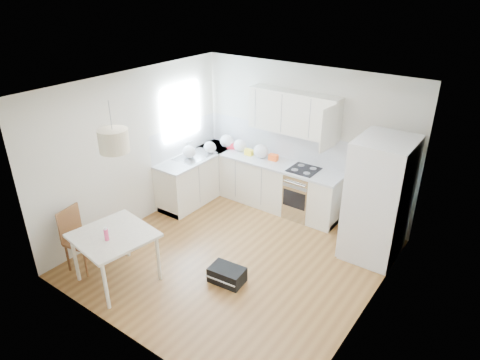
# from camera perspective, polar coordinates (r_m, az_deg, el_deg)

# --- Properties ---
(floor) EXTENTS (4.20, 4.20, 0.00)m
(floor) POSITION_cam_1_polar(r_m,az_deg,el_deg) (6.91, -0.65, -10.27)
(floor) COLOR brown
(floor) RESTS_ON ground
(ceiling) EXTENTS (4.20, 4.20, 0.00)m
(ceiling) POSITION_cam_1_polar(r_m,az_deg,el_deg) (5.75, -0.78, 12.02)
(ceiling) COLOR white
(ceiling) RESTS_ON wall_back
(wall_back) EXTENTS (4.20, 0.00, 4.20)m
(wall_back) POSITION_cam_1_polar(r_m,az_deg,el_deg) (7.87, 8.46, 5.28)
(wall_back) COLOR silver
(wall_back) RESTS_ON floor
(wall_left) EXTENTS (0.00, 4.20, 4.20)m
(wall_left) POSITION_cam_1_polar(r_m,az_deg,el_deg) (7.55, -13.66, 3.93)
(wall_left) COLOR silver
(wall_left) RESTS_ON floor
(wall_right) EXTENTS (0.00, 4.20, 4.20)m
(wall_right) POSITION_cam_1_polar(r_m,az_deg,el_deg) (5.39, 17.66, -5.88)
(wall_right) COLOR silver
(wall_right) RESTS_ON floor
(window_glassblock) EXTENTS (0.02, 1.00, 1.00)m
(window_glassblock) POSITION_cam_1_polar(r_m,az_deg,el_deg) (8.16, -7.83, 9.04)
(window_glassblock) COLOR #BFE0F9
(window_glassblock) RESTS_ON wall_left
(cabinets_back) EXTENTS (3.00, 0.60, 0.88)m
(cabinets_back) POSITION_cam_1_polar(r_m,az_deg,el_deg) (8.26, 3.40, -0.33)
(cabinets_back) COLOR white
(cabinets_back) RESTS_ON floor
(cabinets_left) EXTENTS (0.60, 1.80, 0.88)m
(cabinets_left) POSITION_cam_1_polar(r_m,az_deg,el_deg) (8.48, -5.65, 0.31)
(cabinets_left) COLOR white
(cabinets_left) RESTS_ON floor
(counter_back) EXTENTS (3.02, 0.64, 0.04)m
(counter_back) POSITION_cam_1_polar(r_m,az_deg,el_deg) (8.06, 3.49, 2.60)
(counter_back) COLOR silver
(counter_back) RESTS_ON cabinets_back
(counter_left) EXTENTS (0.64, 1.82, 0.04)m
(counter_left) POSITION_cam_1_polar(r_m,az_deg,el_deg) (8.29, -5.78, 3.18)
(counter_left) COLOR silver
(counter_left) RESTS_ON cabinets_left
(backsplash_back) EXTENTS (3.00, 0.01, 0.58)m
(backsplash_back) POSITION_cam_1_polar(r_m,az_deg,el_deg) (8.18, 4.66, 5.25)
(backsplash_back) COLOR white
(backsplash_back) RESTS_ON wall_back
(backsplash_left) EXTENTS (0.01, 1.80, 0.58)m
(backsplash_left) POSITION_cam_1_polar(r_m,az_deg,el_deg) (8.36, -7.40, 5.59)
(backsplash_left) COLOR white
(backsplash_left) RESTS_ON wall_left
(upper_cabinets) EXTENTS (1.70, 0.32, 0.75)m
(upper_cabinets) POSITION_cam_1_polar(r_m,az_deg,el_deg) (7.63, 7.14, 8.89)
(upper_cabinets) COLOR white
(upper_cabinets) RESTS_ON wall_back
(range_oven) EXTENTS (0.50, 0.61, 0.88)m
(range_oven) POSITION_cam_1_polar(r_m,az_deg,el_deg) (7.91, 8.29, -1.83)
(range_oven) COLOR #B7BABB
(range_oven) RESTS_ON floor
(sink) EXTENTS (0.50, 0.80, 0.16)m
(sink) POSITION_cam_1_polar(r_m,az_deg,el_deg) (8.25, -6.02, 3.17)
(sink) COLOR #B7BABB
(sink) RESTS_ON counter_left
(refrigerator) EXTENTS (0.93, 0.98, 1.94)m
(refrigerator) POSITION_cam_1_polar(r_m,az_deg,el_deg) (6.86, 18.11, -2.45)
(refrigerator) COLOR white
(refrigerator) RESTS_ON floor
(dining_table) EXTENTS (1.14, 1.14, 0.79)m
(dining_table) POSITION_cam_1_polar(r_m,az_deg,el_deg) (6.32, -16.46, -7.61)
(dining_table) COLOR beige
(dining_table) RESTS_ON floor
(dining_chair) EXTENTS (0.48, 0.48, 0.98)m
(dining_chair) POSITION_cam_1_polar(r_m,az_deg,el_deg) (6.85, -20.25, -7.53)
(dining_chair) COLOR #532A19
(dining_chair) RESTS_ON floor
(drink_bottle) EXTENTS (0.07, 0.07, 0.20)m
(drink_bottle) POSITION_cam_1_polar(r_m,az_deg,el_deg) (6.12, -17.41, -6.85)
(drink_bottle) COLOR #F6447C
(drink_bottle) RESTS_ON dining_table
(gym_bag) EXTENTS (0.53, 0.38, 0.23)m
(gym_bag) POSITION_cam_1_polar(r_m,az_deg,el_deg) (6.38, -1.74, -12.52)
(gym_bag) COLOR black
(gym_bag) RESTS_ON floor
(pendant_lamp) EXTENTS (0.46, 0.46, 0.30)m
(pendant_lamp) POSITION_cam_1_polar(r_m,az_deg,el_deg) (5.61, -16.49, 5.04)
(pendant_lamp) COLOR beige
(pendant_lamp) RESTS_ON ceiling
(grocery_bag_a) EXTENTS (0.29, 0.25, 0.26)m
(grocery_bag_a) POSITION_cam_1_polar(r_m,az_deg,el_deg) (8.58, -1.76, 5.20)
(grocery_bag_a) COLOR white
(grocery_bag_a) RESTS_ON counter_back
(grocery_bag_b) EXTENTS (0.27, 0.23, 0.24)m
(grocery_bag_b) POSITION_cam_1_polar(r_m,az_deg,el_deg) (8.38, 0.00, 4.61)
(grocery_bag_b) COLOR white
(grocery_bag_b) RESTS_ON counter_back
(grocery_bag_c) EXTENTS (0.29, 0.25, 0.26)m
(grocery_bag_c) POSITION_cam_1_polar(r_m,az_deg,el_deg) (8.08, 2.82, 3.85)
(grocery_bag_c) COLOR white
(grocery_bag_c) RESTS_ON counter_back
(grocery_bag_d) EXTENTS (0.25, 0.21, 0.22)m
(grocery_bag_d) POSITION_cam_1_polar(r_m,az_deg,el_deg) (8.35, -4.03, 4.39)
(grocery_bag_d) COLOR white
(grocery_bag_d) RESTS_ON counter_back
(grocery_bag_e) EXTENTS (0.26, 0.22, 0.24)m
(grocery_bag_e) POSITION_cam_1_polar(r_m,az_deg,el_deg) (8.15, -6.80, 3.78)
(grocery_bag_e) COLOR white
(grocery_bag_e) RESTS_ON counter_left
(snack_orange) EXTENTS (0.18, 0.12, 0.12)m
(snack_orange) POSITION_cam_1_polar(r_m,az_deg,el_deg) (8.01, 4.47, 3.02)
(snack_orange) COLOR #FF5316
(snack_orange) RESTS_ON counter_back
(snack_yellow) EXTENTS (0.17, 0.11, 0.11)m
(snack_yellow) POSITION_cam_1_polar(r_m,az_deg,el_deg) (8.23, 1.20, 3.71)
(snack_yellow) COLOR yellow
(snack_yellow) RESTS_ON counter_back
(snack_red) EXTENTS (0.20, 0.17, 0.12)m
(snack_red) POSITION_cam_1_polar(r_m,az_deg,el_deg) (8.55, -1.12, 4.61)
(snack_red) COLOR red
(snack_red) RESTS_ON counter_back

